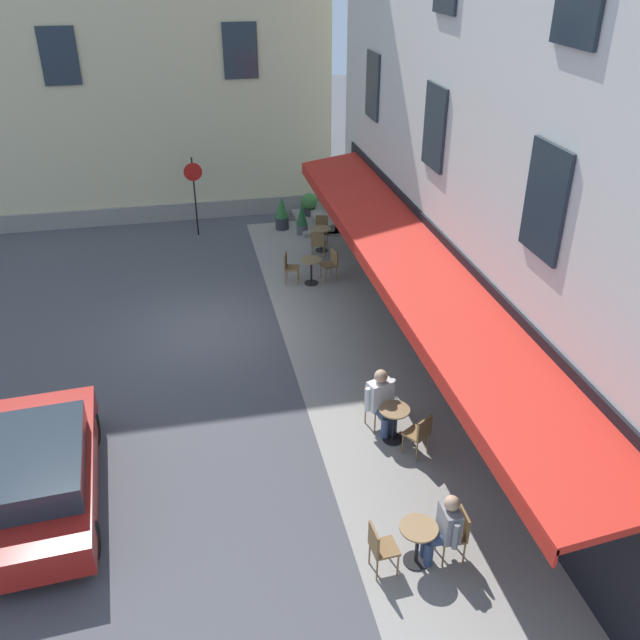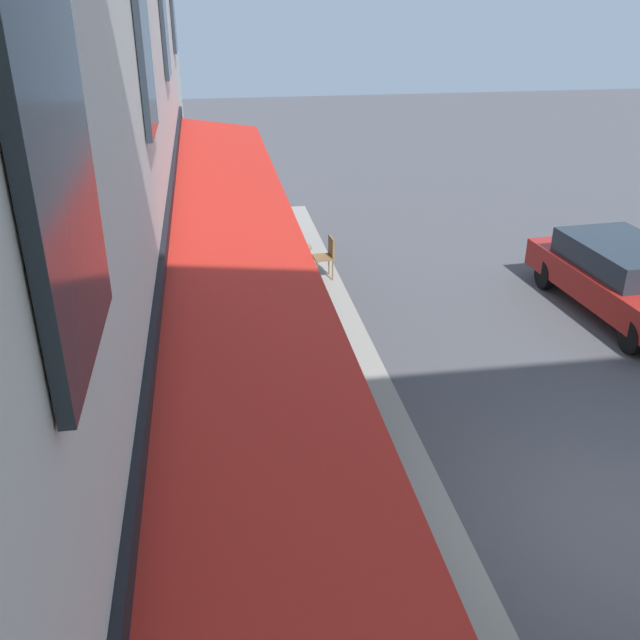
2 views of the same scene
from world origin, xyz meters
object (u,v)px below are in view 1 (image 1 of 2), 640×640
Objects in this scene: cafe_chair_wicker_near_door at (318,242)px; cafe_chair_wicker_facing_street at (289,265)px; cafe_chair_wicker_by_window at (420,432)px; cafe_table_mid_terrace at (321,236)px; cafe_table_streetside at (418,539)px; parked_car_red at (39,473)px; cafe_chair_wicker_under_awning at (379,545)px; seated_patron_in_white at (382,399)px; potted_plant_by_steps at (282,213)px; potted_plant_entrance_left at (309,204)px; seated_companion_in_grey at (445,526)px; cafe_chair_wicker_kerbside at (375,401)px; cafe_chair_wicker_back_row at (457,531)px; cafe_table_near_entrance at (394,420)px; potted_plant_entrance_right at (302,218)px; cafe_chair_wicker_corner_left at (322,227)px; cafe_chair_wicker_corner_right at (331,262)px; cafe_table_far_end at (311,268)px; no_parking_sign at (194,183)px.

cafe_chair_wicker_near_door and cafe_chair_wicker_facing_street have the same top height.
cafe_chair_wicker_by_window is 1.21× the size of cafe_table_mid_terrace.
cafe_table_streetside is 0.17× the size of parked_car_red.
cafe_chair_wicker_under_awning reaches higher than cafe_table_streetside.
seated_patron_in_white is 11.10m from potted_plant_by_steps.
potted_plant_by_steps is (-0.73, 1.09, 0.03)m from potted_plant_entrance_left.
seated_companion_in_grey is 1.37× the size of potted_plant_entrance_left.
seated_patron_in_white is at bearing -161.66° from cafe_chair_wicker_kerbside.
cafe_chair_wicker_by_window is at bearing -5.85° from cafe_chair_wicker_back_row.
cafe_chair_wicker_facing_street is 10.32m from seated_companion_in_grey.
cafe_table_near_entrance is 0.69× the size of potted_plant_entrance_right.
potted_plant_by_steps is (10.89, 0.12, 0.01)m from cafe_chair_wicker_kerbside.
cafe_table_near_entrance is 0.82× the size of cafe_chair_wicker_by_window.
parked_car_red is at bearing 66.54° from cafe_table_streetside.
cafe_table_mid_terrace is 0.65× the size of potted_plant_by_steps.
parked_car_red is (-12.63, 7.19, 0.18)m from potted_plant_entrance_left.
cafe_chair_wicker_corner_left and cafe_chair_wicker_back_row have the same top height.
cafe_chair_wicker_facing_street is (10.29, 0.25, 0.06)m from cafe_table_streetside.
cafe_chair_wicker_kerbside is 1.00× the size of cafe_chair_wicker_back_row.
cafe_chair_wicker_corner_right reaches higher than cafe_table_streetside.
cafe_table_far_end is 0.65× the size of potted_plant_by_steps.
cafe_chair_wicker_corner_right is at bearing -76.03° from cafe_table_far_end.
cafe_chair_wicker_kerbside is 1.00× the size of cafe_chair_wicker_near_door.
cafe_chair_wicker_under_awning is 15.34m from potted_plant_entrance_left.
no_parking_sign is at bearing 100.15° from potted_plant_entrance_left.
cafe_chair_wicker_near_door is 1.00× the size of cafe_chair_wicker_back_row.
potted_plant_entrance_right is (0.93, 0.47, -0.02)m from cafe_chair_wicker_corner_left.
potted_plant_by_steps is 0.81m from potted_plant_entrance_right.
cafe_chair_wicker_back_row is 0.71× the size of seated_companion_in_grey.
cafe_table_streetside is (-2.42, 0.88, -0.06)m from cafe_chair_wicker_by_window.
cafe_chair_wicker_corner_left is 3.07m from cafe_chair_wicker_facing_street.
cafe_chair_wicker_by_window is 10.54m from cafe_chair_wicker_corner_left.
seated_companion_in_grey is (-11.76, 0.49, 0.14)m from cafe_chair_wicker_near_door.
seated_companion_in_grey is 15.21m from potted_plant_entrance_left.
cafe_chair_wicker_back_row is 1.00× the size of cafe_chair_wicker_facing_street.
cafe_chair_wicker_corner_right is (-2.08, 0.16, 0.06)m from cafe_table_mid_terrace.
cafe_chair_wicker_facing_street is 1.00× the size of cafe_chair_wicker_corner_right.
cafe_chair_wicker_under_awning is at bearing 91.26° from cafe_chair_wicker_back_row.
cafe_chair_wicker_near_door is at bearing 173.18° from potted_plant_entrance_left.
cafe_chair_wicker_kerbside is 10.34m from potted_plant_entrance_right.
cafe_table_mid_terrace is 0.59× the size of seated_companion_in_grey.
cafe_chair_wicker_by_window is 1.00× the size of cafe_chair_wicker_back_row.
cafe_table_far_end is at bearing 169.35° from potted_plant_entrance_left.
parked_car_red reaches higher than cafe_chair_wicker_facing_street.
seated_companion_in_grey is at bearing -179.67° from cafe_table_far_end.
parked_car_red is (-0.40, 6.42, 0.22)m from cafe_table_near_entrance.
potted_plant_by_steps reaches higher than cafe_chair_wicker_back_row.
potted_plant_entrance_left is at bearing -0.90° from cafe_chair_wicker_corner_left.
cafe_table_near_entrance is at bearing -161.66° from cafe_chair_wicker_kerbside.
cafe_chair_wicker_back_row is at bearing 179.27° from potted_plant_entrance_right.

